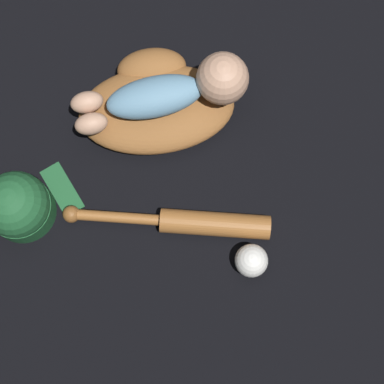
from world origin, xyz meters
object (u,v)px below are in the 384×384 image
at_px(baseball, 251,261).
at_px(baseball_cap, 18,206).
at_px(baseball_bat, 192,222).
at_px(baby_figure, 179,90).
at_px(baseball_glove, 156,102).

bearing_deg(baseball, baseball_cap, 161.87).
bearing_deg(baseball_bat, baseball, -39.05).
distance_m(baby_figure, baseball_cap, 0.44).
distance_m(baseball_glove, baseball_bat, 0.30).
distance_m(baseball_bat, baseball, 0.16).
xyz_separation_m(baseball_glove, baseball_bat, (0.06, -0.29, -0.01)).
bearing_deg(baby_figure, baseball_cap, -150.43).
distance_m(baseball_glove, baseball_cap, 0.39).
height_order(baseball_bat, baseball, baseball).
relative_size(baseball_glove, baseball_cap, 1.74).
bearing_deg(baseball_bat, baseball_glove, 101.56).
bearing_deg(baby_figure, baseball_bat, -89.30).
distance_m(baby_figure, baseball_bat, 0.30).
relative_size(baby_figure, baseball_bat, 0.86).
bearing_deg(baby_figure, baseball_glove, 169.86).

